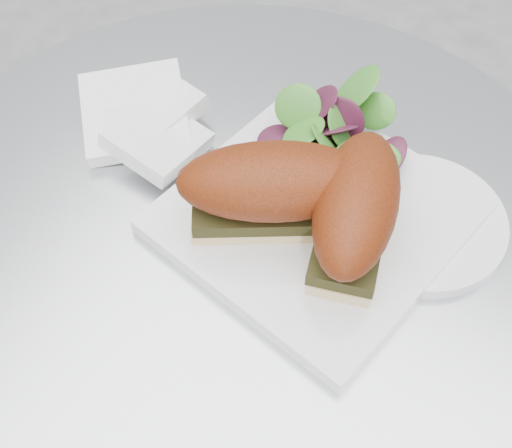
{
  "coord_description": "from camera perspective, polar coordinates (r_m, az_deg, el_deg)",
  "views": [
    {
      "loc": [
        0.18,
        -0.3,
        1.26
      ],
      "look_at": [
        0.01,
        0.01,
        0.77
      ],
      "focal_mm": 50.0,
      "sensor_mm": 36.0,
      "label": 1
    }
  ],
  "objects": [
    {
      "name": "sandwich_left",
      "position": [
        0.61,
        1.48,
        2.93
      ],
      "size": [
        0.18,
        0.15,
        0.08
      ],
      "rotation": [
        0.0,
        0.0,
        0.53
      ],
      "color": "beige",
      "rests_on": "plate"
    },
    {
      "name": "saucer",
      "position": [
        0.67,
        13.13,
        0.13
      ],
      "size": [
        0.15,
        0.15,
        0.01
      ],
      "primitive_type": "cylinder",
      "color": "white",
      "rests_on": "table"
    },
    {
      "name": "sandwich_right",
      "position": [
        0.6,
        7.98,
        1.2
      ],
      "size": [
        0.11,
        0.17,
        0.08
      ],
      "rotation": [
        0.0,
        0.0,
        -1.32
      ],
      "color": "beige",
      "rests_on": "plate"
    },
    {
      "name": "table",
      "position": [
        0.85,
        -0.84,
        -11.24
      ],
      "size": [
        0.7,
        0.7,
        0.73
      ],
      "color": "silver",
      "rests_on": "ground"
    },
    {
      "name": "napkin",
      "position": [
        0.72,
        -8.7,
        7.2
      ],
      "size": [
        0.18,
        0.18,
        0.02
      ],
      "primitive_type": null,
      "rotation": [
        0.0,
        0.0,
        0.38
      ],
      "color": "white",
      "rests_on": "table"
    },
    {
      "name": "salad",
      "position": [
        0.68,
        5.75,
        7.35
      ],
      "size": [
        0.12,
        0.12,
        0.05
      ],
      "primitive_type": null,
      "color": "#4D8F2F",
      "rests_on": "plate"
    },
    {
      "name": "plate",
      "position": [
        0.65,
        4.8,
        0.58
      ],
      "size": [
        0.28,
        0.28,
        0.02
      ],
      "primitive_type": "cube",
      "rotation": [
        0.0,
        0.0,
        -0.22
      ],
      "color": "white",
      "rests_on": "table"
    }
  ]
}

